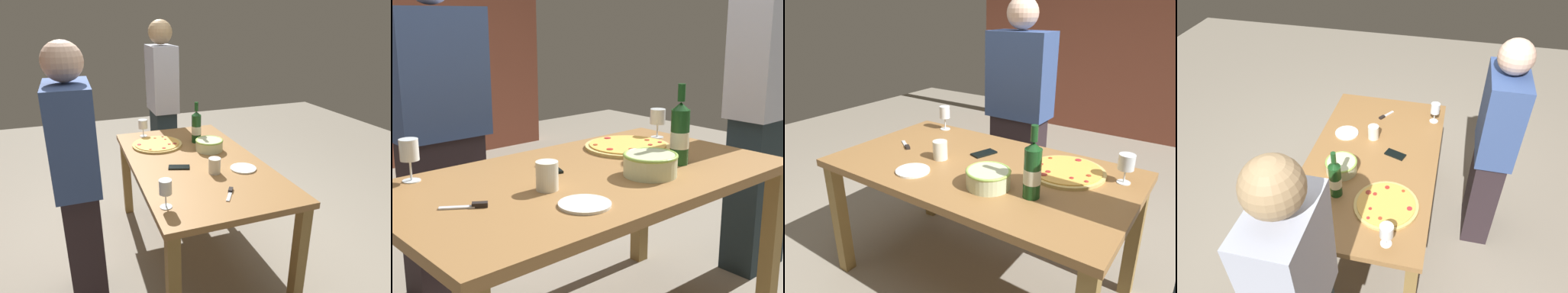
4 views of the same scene
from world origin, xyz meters
TOP-DOWN VIEW (x-y plane):
  - dining_table at (0.00, 0.00)m, footprint 1.60×0.90m
  - pizza at (0.41, 0.18)m, footprint 0.40×0.40m
  - serving_bowl at (0.17, -0.17)m, footprint 0.21×0.21m
  - wine_bottle at (0.38, -0.15)m, footprint 0.08×0.08m
  - wine_glass_near_pizza at (-0.55, 0.37)m, footprint 0.07×0.07m
  - wine_glass_by_bottle at (0.68, 0.23)m, footprint 0.08×0.08m
  - cup_amber at (-0.24, -0.05)m, footprint 0.08×0.08m
  - side_plate at (-0.24, -0.26)m, footprint 0.18×0.18m
  - cell_phone at (-0.08, 0.15)m, footprint 0.11×0.16m
  - pizza_knife at (-0.53, -0.02)m, footprint 0.14×0.11m
  - person_host at (1.16, -0.07)m, footprint 0.39×0.24m
  - person_guest_left at (-0.22, 0.81)m, footprint 0.44×0.24m

SIDE VIEW (x-z plane):
  - dining_table at x=0.00m, z-range 0.28..1.03m
  - side_plate at x=-0.24m, z-range 0.75..0.76m
  - cell_phone at x=-0.08m, z-range 0.75..0.76m
  - pizza_knife at x=-0.53m, z-range 0.75..0.76m
  - pizza at x=0.41m, z-range 0.75..0.77m
  - serving_bowl at x=0.17m, z-range 0.75..0.84m
  - cup_amber at x=-0.24m, z-range 0.75..0.85m
  - person_guest_left at x=-0.22m, z-range 0.01..1.62m
  - wine_glass_by_bottle at x=0.68m, z-range 0.78..0.93m
  - wine_glass_near_pizza at x=-0.55m, z-range 0.78..0.95m
  - person_host at x=1.16m, z-range 0.02..1.73m
  - wine_bottle at x=0.38m, z-range 0.71..1.05m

